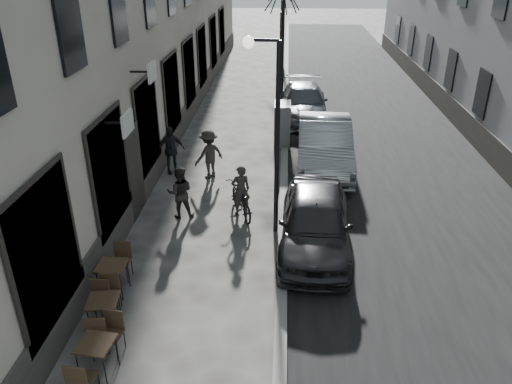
# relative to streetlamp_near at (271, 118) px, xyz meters

# --- Properties ---
(road) EXTENTS (7.30, 60.00, 0.00)m
(road) POSITION_rel_streetlamp_near_xyz_m (4.02, 10.00, -3.16)
(road) COLOR black
(road) RESTS_ON ground
(kerb) EXTENTS (0.25, 60.00, 0.12)m
(kerb) POSITION_rel_streetlamp_near_xyz_m (0.37, 10.00, -3.10)
(kerb) COLOR slate
(kerb) RESTS_ON ground
(streetlamp_near) EXTENTS (0.90, 0.28, 5.09)m
(streetlamp_near) POSITION_rel_streetlamp_near_xyz_m (0.00, 0.00, 0.00)
(streetlamp_near) COLOR black
(streetlamp_near) RESTS_ON ground
(streetlamp_far) EXTENTS (0.90, 0.28, 5.09)m
(streetlamp_far) POSITION_rel_streetlamp_near_xyz_m (0.00, 12.00, 0.00)
(streetlamp_far) COLOR black
(streetlamp_far) RESTS_ON ground
(bistro_set_a) EXTENTS (0.66, 1.50, 0.86)m
(bistro_set_a) POSITION_rel_streetlamp_near_xyz_m (-2.85, -5.24, -2.72)
(bistro_set_a) COLOR #2F2015
(bistro_set_a) RESTS_ON ground
(bistro_set_b) EXTENTS (0.66, 1.49, 0.86)m
(bistro_set_b) POSITION_rel_streetlamp_near_xyz_m (-3.11, -4.07, -2.72)
(bistro_set_b) COLOR #2F2015
(bistro_set_b) RESTS_ON ground
(bistro_set_c) EXTENTS (0.62, 1.49, 0.88)m
(bistro_set_c) POSITION_rel_streetlamp_near_xyz_m (-3.31, -2.91, -2.71)
(bistro_set_c) COLOR #2F2015
(bistro_set_c) RESTS_ON ground
(utility_cabinet) EXTENTS (0.61, 1.10, 1.65)m
(utility_cabinet) POSITION_rel_streetlamp_near_xyz_m (0.25, 6.48, -2.34)
(utility_cabinet) COLOR #5E5E61
(utility_cabinet) RESTS_ON ground
(bicycle) EXTENTS (1.21, 1.85, 0.92)m
(bicycle) POSITION_rel_streetlamp_near_xyz_m (-0.84, 0.88, -2.70)
(bicycle) COLOR black
(bicycle) RESTS_ON ground
(cyclist_rider) EXTENTS (0.64, 0.54, 1.50)m
(cyclist_rider) POSITION_rel_streetlamp_near_xyz_m (-0.84, 0.88, -2.41)
(cyclist_rider) COLOR #2A2724
(cyclist_rider) RESTS_ON ground
(pedestrian_near) EXTENTS (0.81, 0.67, 1.51)m
(pedestrian_near) POSITION_rel_streetlamp_near_xyz_m (-2.51, 0.64, -2.41)
(pedestrian_near) COLOR #272321
(pedestrian_near) RESTS_ON ground
(pedestrian_mid) EXTENTS (1.19, 1.17, 1.64)m
(pedestrian_mid) POSITION_rel_streetlamp_near_xyz_m (-2.10, 3.36, -2.34)
(pedestrian_mid) COLOR #282523
(pedestrian_mid) RESTS_ON ground
(pedestrian_far) EXTENTS (1.03, 0.81, 1.63)m
(pedestrian_far) POSITION_rel_streetlamp_near_xyz_m (-3.43, 3.65, -2.34)
(pedestrian_far) COLOR black
(pedestrian_far) RESTS_ON ground
(car_near) EXTENTS (1.99, 4.47, 1.49)m
(car_near) POSITION_rel_streetlamp_near_xyz_m (1.17, -0.77, -2.41)
(car_near) COLOR black
(car_near) RESTS_ON ground
(car_mid) EXTENTS (1.88, 5.11, 1.67)m
(car_mid) POSITION_rel_streetlamp_near_xyz_m (1.72, 4.46, -2.32)
(car_mid) COLOR gray
(car_mid) RESTS_ON ground
(car_far) EXTENTS (2.06, 4.93, 1.42)m
(car_far) POSITION_rel_streetlamp_near_xyz_m (1.17, 9.94, -2.45)
(car_far) COLOR #3C4148
(car_far) RESTS_ON ground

